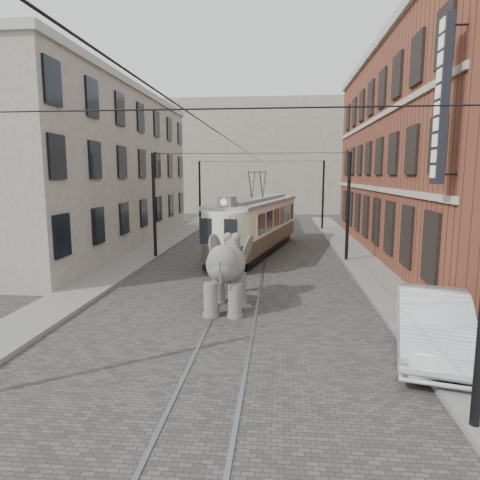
# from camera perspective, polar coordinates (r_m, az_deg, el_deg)

# --- Properties ---
(ground) EXTENTS (120.00, 120.00, 0.00)m
(ground) POSITION_cam_1_polar(r_m,az_deg,el_deg) (18.53, 0.46, -6.35)
(ground) COLOR #4A4744
(tram_rails) EXTENTS (1.54, 80.00, 0.02)m
(tram_rails) POSITION_cam_1_polar(r_m,az_deg,el_deg) (18.52, 0.46, -6.31)
(tram_rails) COLOR slate
(tram_rails) RESTS_ON ground
(sidewalk_right) EXTENTS (2.00, 60.00, 0.15)m
(sidewalk_right) POSITION_cam_1_polar(r_m,az_deg,el_deg) (18.98, 18.93, -6.22)
(sidewalk_right) COLOR slate
(sidewalk_right) RESTS_ON ground
(sidewalk_left) EXTENTS (2.00, 60.00, 0.15)m
(sidewalk_left) POSITION_cam_1_polar(r_m,az_deg,el_deg) (20.11, -18.41, -5.37)
(sidewalk_left) COLOR slate
(sidewalk_left) RESTS_ON ground
(brick_building) EXTENTS (8.00, 26.00, 12.00)m
(brick_building) POSITION_cam_1_polar(r_m,az_deg,el_deg) (28.49, 25.20, 10.27)
(brick_building) COLOR brown
(brick_building) RESTS_ON ground
(stucco_building) EXTENTS (7.00, 24.00, 10.00)m
(stucco_building) POSITION_cam_1_polar(r_m,az_deg,el_deg) (30.52, -19.10, 8.56)
(stucco_building) COLOR gray
(stucco_building) RESTS_ON ground
(distant_block) EXTENTS (28.00, 10.00, 14.00)m
(distant_block) POSITION_cam_1_polar(r_m,az_deg,el_deg) (57.90, 3.89, 10.81)
(distant_block) COLOR gray
(distant_block) RESTS_ON ground
(catenary) EXTENTS (11.00, 30.20, 6.00)m
(catenary) POSITION_cam_1_polar(r_m,az_deg,el_deg) (22.97, 1.03, 4.17)
(catenary) COLOR black
(catenary) RESTS_ON ground
(tram) EXTENTS (5.20, 12.85, 4.99)m
(tram) POSITION_cam_1_polar(r_m,az_deg,el_deg) (26.57, 2.27, 3.68)
(tram) COLOR #ECE6BF
(tram) RESTS_ON ground
(elephant) EXTENTS (2.40, 4.27, 2.59)m
(elephant) POSITION_cam_1_polar(r_m,az_deg,el_deg) (15.34, -1.85, -4.53)
(elephant) COLOR #5B5955
(elephant) RESTS_ON ground
(parked_car) EXTENTS (2.92, 5.36, 1.68)m
(parked_car) POSITION_cam_1_polar(r_m,az_deg,el_deg) (12.81, 24.18, -10.11)
(parked_car) COLOR silver
(parked_car) RESTS_ON ground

